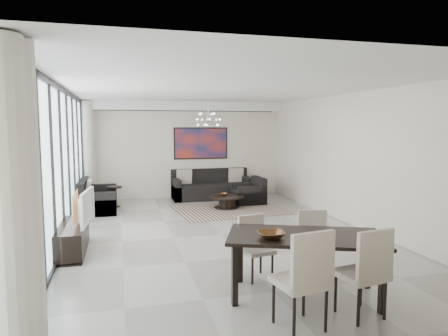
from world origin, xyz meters
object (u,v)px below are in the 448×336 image
object	(u,v)px
tv_console	(73,238)
coffee_table	(227,201)
sofa_main	(212,188)
television	(81,207)
dining_table	(305,241)

from	to	relation	value
tv_console	coffee_table	bearing A→B (deg)	39.51
sofa_main	tv_console	bearing A→B (deg)	-127.97
television	dining_table	world-z (taller)	television
sofa_main	coffee_table	bearing A→B (deg)	-88.48
tv_console	dining_table	xyz separation A→B (m)	(3.08, -2.68, 0.48)
tv_console	dining_table	distance (m)	4.11
coffee_table	sofa_main	xyz separation A→B (m)	(-0.04, 1.57, 0.11)
tv_console	television	xyz separation A→B (m)	(0.16, 0.01, 0.54)
coffee_table	dining_table	world-z (taller)	dining_table
tv_console	television	distance (m)	0.56
television	coffee_table	bearing A→B (deg)	-42.78
sofa_main	television	xyz separation A→B (m)	(-3.35, -4.49, 0.49)
sofa_main	television	world-z (taller)	television
dining_table	tv_console	bearing A→B (deg)	138.99
dining_table	sofa_main	bearing A→B (deg)	86.56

